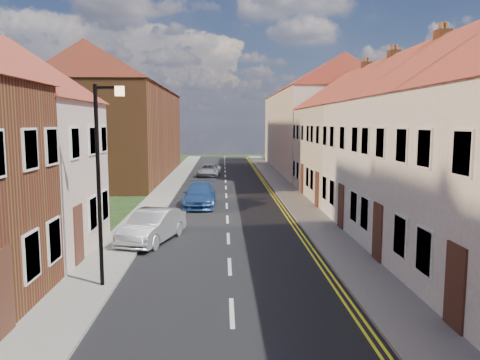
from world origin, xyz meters
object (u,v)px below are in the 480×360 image
object	(u,v)px
car_far	(200,195)
car_distant	(209,170)
car_mid	(152,226)
lamppost	(101,173)

from	to	relation	value
car_far	car_distant	world-z (taller)	car_far
car_mid	car_distant	distance (m)	24.51
car_distant	car_mid	bearing A→B (deg)	-87.79
lamppost	car_far	size ratio (longest dim) A/B	1.29
car_mid	car_far	distance (m)	8.60
lamppost	car_far	xyz separation A→B (m)	(2.19, 14.00, -2.86)
car_far	car_distant	xyz separation A→B (m)	(0.12, 16.00, -0.11)
car_mid	car_distant	world-z (taller)	car_mid
car_distant	lamppost	bearing A→B (deg)	-88.22
lamppost	car_mid	xyz separation A→B (m)	(0.61, 5.54, -2.85)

